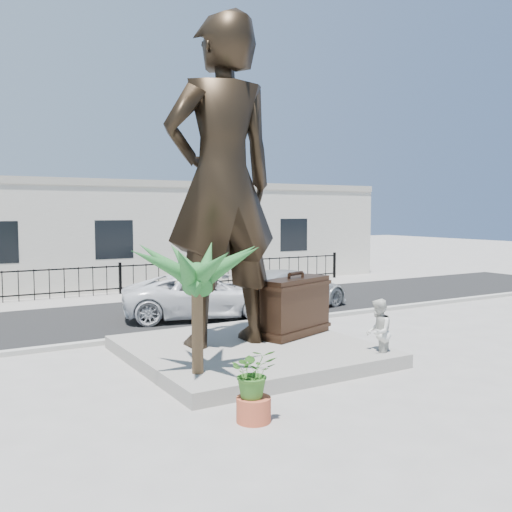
{
  "coord_description": "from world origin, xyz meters",
  "views": [
    {
      "loc": [
        -6.96,
        -9.74,
        3.38
      ],
      "look_at": [
        0.0,
        2.0,
        2.3
      ],
      "focal_mm": 40.0,
      "sensor_mm": 36.0,
      "label": 1
    }
  ],
  "objects": [
    {
      "name": "plinth",
      "position": [
        -0.5,
        1.5,
        0.15
      ],
      "size": [
        5.2,
        5.2,
        0.3
      ],
      "primitive_type": "cube",
      "color": "gray",
      "rests_on": "ground"
    },
    {
      "name": "far_sidewalk",
      "position": [
        0.0,
        12.0,
        0.01
      ],
      "size": [
        40.0,
        2.5,
        0.02
      ],
      "primitive_type": "cube",
      "color": "#9E9991",
      "rests_on": "ground"
    },
    {
      "name": "ground",
      "position": [
        0.0,
        0.0,
        0.0
      ],
      "size": [
        100.0,
        100.0,
        0.0
      ],
      "primitive_type": "plane",
      "color": "#9E9991",
      "rests_on": "ground"
    },
    {
      "name": "car_white",
      "position": [
        0.72,
        6.47,
        0.71
      ],
      "size": [
        5.54,
        3.75,
        1.41
      ],
      "primitive_type": "imported",
      "rotation": [
        0.0,
        0.0,
        1.27
      ],
      "color": "white",
      "rests_on": "street"
    },
    {
      "name": "statue",
      "position": [
        -0.98,
        1.88,
        4.03
      ],
      "size": [
        2.78,
        1.88,
        7.46
      ],
      "primitive_type": "imported",
      "rotation": [
        0.0,
        0.0,
        3.11
      ],
      "color": "black",
      "rests_on": "plinth"
    },
    {
      "name": "curb",
      "position": [
        0.0,
        4.5,
        0.06
      ],
      "size": [
        40.0,
        0.25,
        0.12
      ],
      "primitive_type": "cube",
      "color": "#A5A399",
      "rests_on": "ground"
    },
    {
      "name": "fence",
      "position": [
        0.0,
        12.8,
        0.6
      ],
      "size": [
        22.0,
        0.1,
        1.2
      ],
      "primitive_type": "cube",
      "color": "black",
      "rests_on": "ground"
    },
    {
      "name": "building",
      "position": [
        0.0,
        17.0,
        2.2
      ],
      "size": [
        28.0,
        7.0,
        4.4
      ],
      "primitive_type": "cube",
      "color": "silver",
      "rests_on": "ground"
    },
    {
      "name": "palm_tree",
      "position": [
        -2.49,
        -0.02,
        0.0
      ],
      "size": [
        1.8,
        1.8,
        3.2
      ],
      "primitive_type": null,
      "color": "#215B26",
      "rests_on": "ground"
    },
    {
      "name": "street",
      "position": [
        0.0,
        8.0,
        0.01
      ],
      "size": [
        40.0,
        7.0,
        0.01
      ],
      "primitive_type": "cube",
      "color": "black",
      "rests_on": "ground"
    },
    {
      "name": "tourist",
      "position": [
        1.62,
        -0.53,
        0.73
      ],
      "size": [
        0.9,
        0.88,
        1.46
      ],
      "primitive_type": "imported",
      "rotation": [
        0.0,
        0.0,
        3.83
      ],
      "color": "silver",
      "rests_on": "ground"
    },
    {
      "name": "planter",
      "position": [
        -2.44,
        -2.04,
        0.2
      ],
      "size": [
        0.56,
        0.56,
        0.4
      ],
      "primitive_type": "cylinder",
      "color": "#BA4E31",
      "rests_on": "ground"
    },
    {
      "name": "car_silver",
      "position": [
        3.93,
        6.4,
        0.69
      ],
      "size": [
        5.03,
        2.92,
        1.37
      ],
      "primitive_type": "imported",
      "rotation": [
        0.0,
        0.0,
        1.8
      ],
      "color": "#A5A8AA",
      "rests_on": "street"
    },
    {
      "name": "suitcase",
      "position": [
        0.99,
        1.74,
        1.02
      ],
      "size": [
        2.14,
        1.3,
        1.44
      ],
      "primitive_type": "cube",
      "rotation": [
        0.0,
        0.0,
        0.34
      ],
      "color": "black",
      "rests_on": "plinth"
    },
    {
      "name": "shrub",
      "position": [
        -2.44,
        -2.04,
        0.81
      ],
      "size": [
        0.91,
        0.85,
        0.82
      ],
      "primitive_type": "imported",
      "rotation": [
        0.0,
        0.0,
        -0.35
      ],
      "color": "#376F24",
      "rests_on": "planter"
    }
  ]
}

